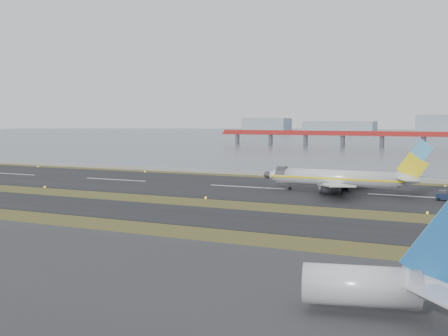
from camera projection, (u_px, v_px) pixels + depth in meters
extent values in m
plane|color=#374418|center=(189.00, 204.00, 113.60)|extent=(1000.00, 1000.00, 0.00)
cube|color=black|center=(157.00, 212.00, 102.79)|extent=(1000.00, 18.00, 0.10)
cube|color=black|center=(247.00, 187.00, 140.62)|extent=(1000.00, 45.00, 0.10)
cube|color=gray|center=(286.00, 175.00, 167.61)|extent=(1000.00, 2.50, 1.00)
cube|color=#435461|center=(425.00, 137.00, 528.00)|extent=(1400.00, 800.00, 1.30)
cube|color=#A41E1C|center=(424.00, 135.00, 329.66)|extent=(260.00, 5.00, 1.60)
cube|color=#A41E1C|center=(424.00, 133.00, 329.52)|extent=(260.00, 0.40, 1.40)
cylinder|color=#4C4C51|center=(271.00, 140.00, 370.87)|extent=(2.80, 2.80, 7.00)
cylinder|color=#4C4C51|center=(424.00, 143.00, 330.05)|extent=(2.80, 2.80, 7.00)
cube|color=#8C9CA6|center=(439.00, 133.00, 672.13)|extent=(1400.00, 80.00, 1.00)
cube|color=#8C9CA6|center=(267.00, 125.00, 764.89)|extent=(60.00, 35.00, 18.00)
cube|color=#8C9CA6|center=(339.00, 127.00, 722.55)|extent=(90.00, 35.00, 14.00)
cube|color=#8C9CA6|center=(448.00, 124.00, 666.92)|extent=(70.00, 35.00, 22.00)
cylinder|color=silver|center=(335.00, 178.00, 129.81)|extent=(28.00, 3.80, 3.80)
cone|color=silver|center=(272.00, 175.00, 136.44)|extent=(3.20, 3.80, 3.80)
cone|color=silver|center=(408.00, 180.00, 122.89)|extent=(5.00, 3.80, 3.80)
cube|color=yellow|center=(333.00, 179.00, 128.08)|extent=(31.00, 0.06, 0.45)
cube|color=yellow|center=(337.00, 177.00, 131.54)|extent=(31.00, 0.06, 0.45)
cube|color=silver|center=(336.00, 185.00, 121.28)|extent=(11.31, 15.89, 1.66)
cube|color=silver|center=(353.00, 178.00, 136.59)|extent=(11.31, 15.89, 1.66)
cylinder|color=#36363A|center=(331.00, 189.00, 124.36)|extent=(4.20, 2.10, 2.10)
cylinder|color=#36363A|center=(343.00, 183.00, 135.17)|extent=(4.20, 2.10, 2.10)
cube|color=yellow|center=(413.00, 167.00, 122.30)|extent=(6.80, 0.35, 6.85)
cube|color=#54B7EF|center=(422.00, 150.00, 121.17)|extent=(4.85, 0.37, 4.90)
cube|color=silver|center=(408.00, 179.00, 119.30)|extent=(5.64, 6.80, 0.22)
cube|color=silver|center=(412.00, 176.00, 126.14)|extent=(5.64, 6.80, 0.22)
cylinder|color=black|center=(290.00, 188.00, 134.75)|extent=(0.80, 0.28, 0.80)
cylinder|color=black|center=(339.00, 192.00, 126.90)|extent=(1.00, 0.38, 1.00)
cylinder|color=black|center=(344.00, 190.00, 131.95)|extent=(1.00, 0.38, 1.00)
cube|color=#131D36|center=(444.00, 196.00, 117.34)|extent=(3.62, 2.35, 1.27)
cube|color=#36363A|center=(442.00, 192.00, 117.39)|extent=(1.69, 1.78, 0.74)
cylinder|color=black|center=(439.00, 199.00, 116.93)|extent=(0.78, 0.42, 0.74)
cylinder|color=black|center=(438.00, 198.00, 118.55)|extent=(0.78, 0.42, 0.74)
cylinder|color=silver|center=(361.00, 286.00, 48.91)|extent=(10.56, 5.82, 3.60)
cone|color=silver|center=(427.00, 288.00, 47.76)|extent=(4.73, 4.43, 3.60)
cube|color=#2066B0|center=(447.00, 246.00, 47.13)|extent=(7.57, 2.13, 8.32)
cube|color=silver|center=(441.00, 295.00, 44.21)|extent=(5.89, 6.11, 0.20)
cube|color=silver|center=(427.00, 271.00, 51.03)|extent=(4.29, 6.08, 0.20)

